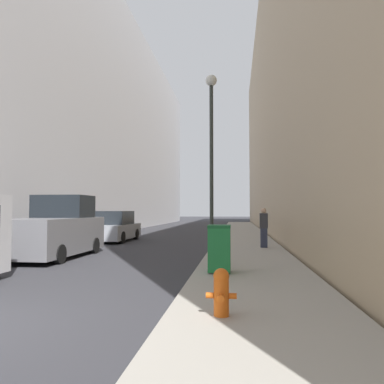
% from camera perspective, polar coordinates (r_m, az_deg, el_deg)
% --- Properties ---
extents(sidewalk_right, '(3.17, 60.00, 0.12)m').
position_cam_1_polar(sidewalk_right, '(22.97, 7.93, -7.02)').
color(sidewalk_right, '#9E998E').
rests_on(sidewalk_right, ground).
extents(building_left_glass, '(12.00, 60.00, 19.54)m').
position_cam_1_polar(building_left_glass, '(35.40, -19.34, 10.43)').
color(building_left_glass, '#BCBCC1').
rests_on(building_left_glass, ground).
extents(building_right_stone, '(12.00, 60.00, 21.01)m').
position_cam_1_polar(building_right_stone, '(33.12, 21.27, 12.69)').
color(building_right_stone, tan).
rests_on(building_right_stone, ground).
extents(fire_hydrant, '(0.48, 0.36, 0.73)m').
position_cam_1_polar(fire_hydrant, '(6.02, 4.48, -14.79)').
color(fire_hydrant, '#D15614').
rests_on(fire_hydrant, sidewalk_right).
extents(trash_bin, '(0.59, 0.70, 1.25)m').
position_cam_1_polar(trash_bin, '(10.03, 4.20, -8.51)').
color(trash_bin, '#1E7538').
rests_on(trash_bin, sidewalk_right).
extents(lamppost, '(0.37, 0.37, 6.14)m').
position_cam_1_polar(lamppost, '(12.41, 2.98, 6.68)').
color(lamppost, '#2D332D').
rests_on(lamppost, sidewalk_right).
extents(pickup_truck, '(2.27, 4.92, 2.35)m').
position_cam_1_polar(pickup_truck, '(15.07, -20.21, -5.57)').
color(pickup_truck, slate).
rests_on(pickup_truck, ground).
extents(parked_sedan_near, '(1.97, 4.64, 1.72)m').
position_cam_1_polar(parked_sedan_near, '(21.92, -11.72, -5.32)').
color(parked_sedan_near, '#A3A8B2').
rests_on(parked_sedan_near, ground).
extents(pedestrian_on_sidewalk, '(0.35, 0.23, 1.73)m').
position_cam_1_polar(pedestrian_on_sidewalk, '(16.87, 10.88, -5.36)').
color(pedestrian_on_sidewalk, '#2D3347').
rests_on(pedestrian_on_sidewalk, sidewalk_right).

